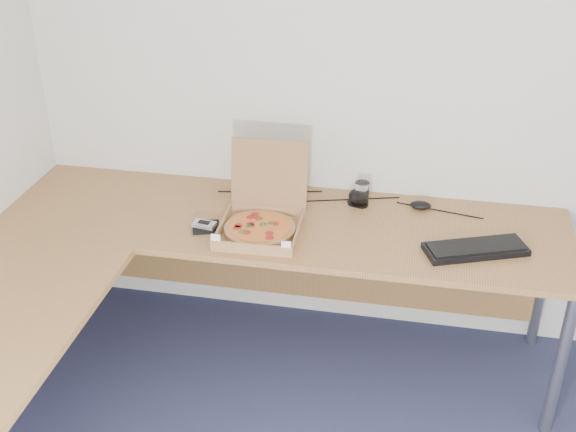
% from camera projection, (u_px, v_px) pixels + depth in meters
% --- Properties ---
extents(room_shell, '(3.50, 3.50, 2.50)m').
position_uv_depth(room_shell, '(375.00, 337.00, 1.62)').
color(room_shell, silver).
rests_on(room_shell, ground).
extents(desk, '(2.50, 2.20, 0.73)m').
position_uv_depth(desk, '(182.00, 270.00, 2.87)').
color(desk, '#A06E3B').
rests_on(desk, ground).
extents(pizza_box, '(0.34, 0.39, 0.34)m').
position_uv_depth(pizza_box, '(261.00, 223.00, 3.05)').
color(pizza_box, '#A57447').
rests_on(pizza_box, desk).
extents(drinking_glass, '(0.07, 0.07, 0.12)m').
position_uv_depth(drinking_glass, '(362.00, 194.00, 3.25)').
color(drinking_glass, silver).
rests_on(drinking_glass, desk).
extents(keyboard, '(0.44, 0.29, 0.03)m').
position_uv_depth(keyboard, '(475.00, 249.00, 2.92)').
color(keyboard, black).
rests_on(keyboard, desk).
extents(mouse, '(0.11, 0.09, 0.03)m').
position_uv_depth(mouse, '(421.00, 205.00, 3.25)').
color(mouse, black).
rests_on(mouse, desk).
extents(wallet, '(0.14, 0.13, 0.02)m').
position_uv_depth(wallet, '(206.00, 227.00, 3.09)').
color(wallet, black).
rests_on(wallet, desk).
extents(phone, '(0.10, 0.06, 0.02)m').
position_uv_depth(phone, '(204.00, 224.00, 3.07)').
color(phone, '#B2B5BA').
rests_on(phone, wallet).
extents(dome_speaker, '(0.09, 0.09, 0.08)m').
position_uv_depth(dome_speaker, '(358.00, 195.00, 3.28)').
color(dome_speaker, black).
rests_on(dome_speaker, desk).
extents(cable_bundle, '(0.59, 0.12, 0.01)m').
position_uv_depth(cable_bundle, '(342.00, 200.00, 3.32)').
color(cable_bundle, black).
rests_on(cable_bundle, desk).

